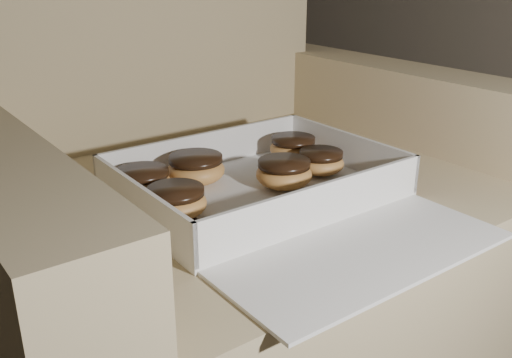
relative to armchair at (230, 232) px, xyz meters
name	(u,v)px	position (x,y,z in m)	size (l,w,h in m)	color
armchair	(230,232)	(0.00, 0.00, 0.00)	(0.88, 0.74, 0.92)	tan
bakery_box	(275,196)	(-0.03, -0.17, 0.13)	(0.39, 0.45, 0.07)	silver
donut_a	(284,173)	(0.01, -0.14, 0.15)	(0.08, 0.08, 0.04)	#C39044
donut_b	(142,182)	(-0.18, -0.04, 0.15)	(0.08, 0.08, 0.04)	#C39044
donut_c	(176,201)	(-0.18, -0.13, 0.15)	(0.08, 0.08, 0.04)	#C39044
donut_d	(196,168)	(-0.09, -0.04, 0.15)	(0.09, 0.09, 0.04)	#C39044
donut_e	(293,147)	(0.10, -0.05, 0.15)	(0.08, 0.08, 0.04)	#C39044
donut_f	(321,161)	(0.09, -0.13, 0.15)	(0.07, 0.07, 0.04)	#C39044
crumb_a	(224,235)	(-0.16, -0.22, 0.13)	(0.01, 0.01, 0.00)	black
crumb_b	(380,185)	(0.13, -0.22, 0.13)	(0.01, 0.01, 0.00)	black
crumb_c	(194,219)	(-0.16, -0.16, 0.13)	(0.01, 0.01, 0.00)	black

